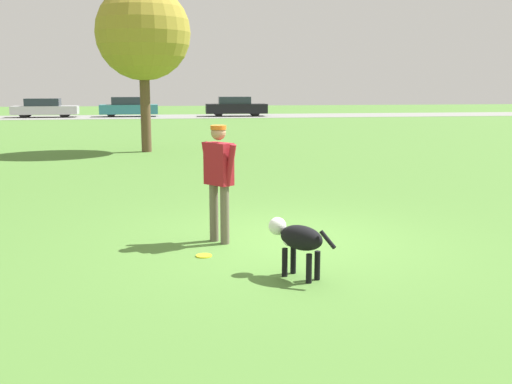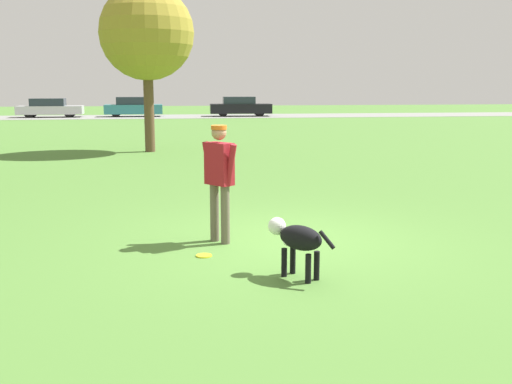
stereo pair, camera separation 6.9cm
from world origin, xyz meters
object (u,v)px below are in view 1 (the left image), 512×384
Objects in this scene: frisbee at (204,256)px; parked_car_black at (236,107)px; dog at (297,239)px; tree_mid_center at (143,33)px; parked_car_teal at (128,107)px; person at (219,174)px; parked_car_silver at (45,108)px.

parked_car_black reaches higher than frisbee.
dog is 1.56m from frisbee.
dog is 14.90m from tree_mid_center.
frisbee is at bearing -86.59° from parked_car_teal.
person is at bearing -95.17° from parked_car_black.
dog is 0.15× the size of tree_mid_center.
person is 0.37× the size of parked_car_silver.
tree_mid_center reaches higher than parked_car_teal.
person reaches higher than parked_car_silver.
dog reaches higher than frisbee.
person is at bearing 68.39° from frisbee.
parked_car_black is (3.85, 37.85, 0.23)m from dog.
parked_car_black is (13.76, -0.48, 0.04)m from parked_car_silver.
parked_car_silver is 1.09× the size of parked_car_teal.
tree_mid_center is 25.46m from parked_car_silver.
parked_car_teal is at bearing -0.66° from parked_car_silver.
parked_car_teal is at bearing 177.78° from parked_car_black.
parked_car_silver reaches higher than frisbee.
parked_car_black is (7.87, -0.60, 0.01)m from parked_car_teal.
frisbee is 0.05× the size of parked_car_teal.
person is at bearing -15.11° from dog.
person is 7.88× the size of frisbee.
person is 2.00m from dog.
tree_mid_center reaches higher than person.
parked_car_black is (4.62, 36.09, -0.31)m from person.
frisbee is at bearing 6.27° from dog.
tree_mid_center is (-1.08, 13.27, 3.99)m from frisbee.
person reaches higher than dog.
tree_mid_center is at bearing -73.82° from parked_car_silver.
person is 0.41× the size of parked_car_teal.
person is 36.83m from parked_car_teal.
frisbee is 38.33m from parked_car_silver.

